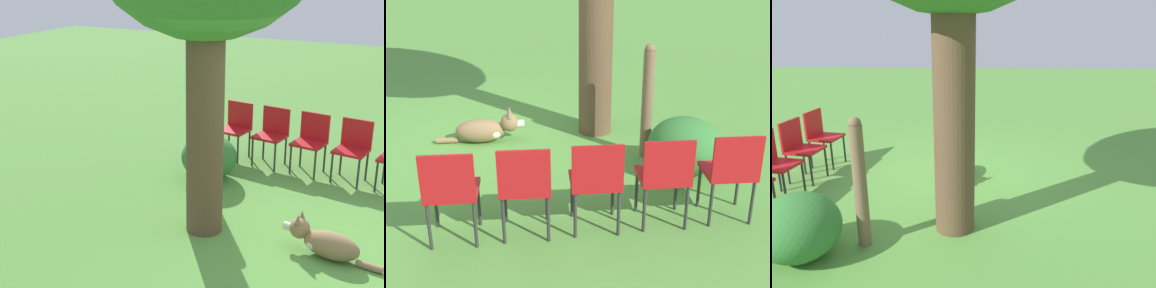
# 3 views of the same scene
# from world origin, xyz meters

# --- Properties ---
(ground_plane) EXTENTS (30.00, 30.00, 0.00)m
(ground_plane) POSITION_xyz_m (0.00, 0.00, 0.00)
(ground_plane) COLOR #56933D
(dog) EXTENTS (0.37, 1.10, 0.43)m
(dog) POSITION_xyz_m (-0.14, -0.28, 0.16)
(dog) COLOR olive
(dog) RESTS_ON ground_plane
(fence_post) EXTENTS (0.13, 0.13, 1.33)m
(fence_post) POSITION_xyz_m (0.73, 1.49, 0.67)
(fence_post) COLOR brown
(fence_post) RESTS_ON ground_plane
(red_chair_1) EXTENTS (0.48, 0.50, 0.88)m
(red_chair_1) POSITION_xyz_m (2.10, -0.12, 0.52)
(red_chair_1) COLOR #B21419
(red_chair_1) RESTS_ON ground_plane
(red_chair_2) EXTENTS (0.48, 0.50, 0.88)m
(red_chair_2) POSITION_xyz_m (2.16, 0.49, 0.52)
(red_chair_2) COLOR #B21419
(red_chair_2) RESTS_ON ground_plane
(red_chair_3) EXTENTS (0.48, 0.50, 0.88)m
(red_chair_3) POSITION_xyz_m (2.21, 1.10, 0.52)
(red_chair_3) COLOR #B21419
(red_chair_3) RESTS_ON ground_plane
(red_chair_4) EXTENTS (0.48, 0.50, 0.88)m
(red_chair_4) POSITION_xyz_m (2.26, 1.71, 0.52)
(red_chair_4) COLOR #B21419
(red_chair_4) RESTS_ON ground_plane
(low_shrub) EXTENTS (0.80, 0.80, 0.64)m
(low_shrub) POSITION_xyz_m (1.27, 1.72, 0.32)
(low_shrub) COLOR #337533
(low_shrub) RESTS_ON ground_plane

